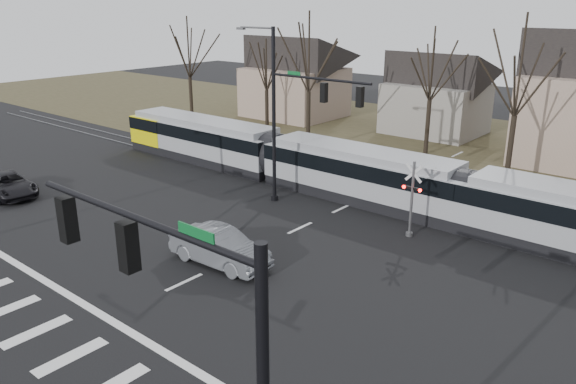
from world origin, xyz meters
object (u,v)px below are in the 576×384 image
Objects in this scene: tram at (359,172)px; sedan at (220,247)px; rail_crossing_signal at (412,202)px; suv at (8,184)px.

tram is 11.76m from sedan.
tram is 10.50× the size of rail_crossing_signal.
sedan is at bearing -121.06° from rail_crossing_signal.
sedan is 17.31m from suv.
sedan is 1.28× the size of rail_crossing_signal.
suv is 1.31× the size of rail_crossing_signal.
tram is at bearing -2.76° from sedan.
tram is at bearing 148.53° from rail_crossing_signal.
tram is 21.81m from suv.
rail_crossing_signal is at bearing -60.14° from suv.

